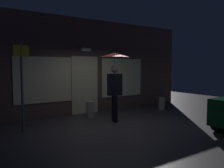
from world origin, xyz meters
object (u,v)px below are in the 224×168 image
(person_with_umbrella, at_px, (115,71))
(sidewalk_bollard_2, at_px, (162,103))
(street_sign_post, at_px, (22,81))
(sidewalk_bollard, at_px, (90,109))

(person_with_umbrella, bearing_deg, sidewalk_bollard_2, -147.10)
(sidewalk_bollard_2, bearing_deg, street_sign_post, -177.63)
(street_sign_post, xyz_separation_m, sidewalk_bollard, (2.42, 0.59, -1.12))
(sidewalk_bollard, relative_size, sidewalk_bollard_2, 1.07)
(street_sign_post, height_order, sidewalk_bollard_2, street_sign_post)
(street_sign_post, relative_size, sidewalk_bollard_2, 4.67)
(sidewalk_bollard_2, bearing_deg, sidewalk_bollard, 173.61)
(person_with_umbrella, xyz_separation_m, street_sign_post, (-2.78, 0.40, -0.25))
(sidewalk_bollard, height_order, sidewalk_bollard_2, sidewalk_bollard)
(street_sign_post, distance_m, sidewalk_bollard_2, 5.74)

